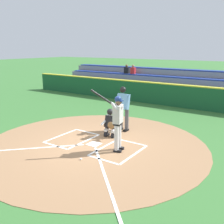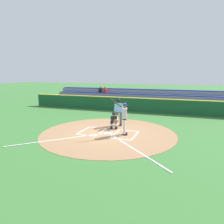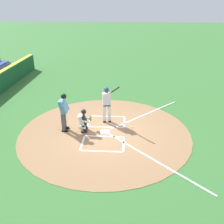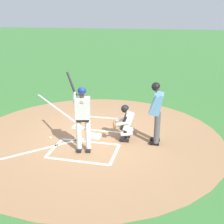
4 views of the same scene
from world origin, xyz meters
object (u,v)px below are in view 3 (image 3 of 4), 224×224
(catcher, at_px, (84,120))
(baseball, at_px, (132,127))
(plate_umpire, at_px, (64,110))
(batter, at_px, (107,102))

(catcher, xyz_separation_m, baseball, (-0.44, 2.27, -0.55))
(catcher, height_order, plate_umpire, plate_umpire)
(batter, bearing_deg, catcher, -46.25)
(plate_umpire, bearing_deg, batter, 116.42)
(batter, distance_m, catcher, 1.49)
(batter, bearing_deg, baseball, 67.07)
(catcher, xyz_separation_m, plate_umpire, (-0.01, -0.91, 0.49))
(batter, xyz_separation_m, plate_umpire, (0.96, -1.93, -0.02))
(baseball, bearing_deg, batter, -112.93)
(batter, relative_size, catcher, 1.88)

